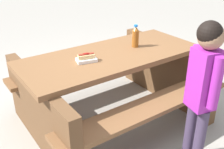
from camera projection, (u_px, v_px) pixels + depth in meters
ground_plane at (112, 118)px, 2.95m from camera, size 30.00×30.00×0.00m
picnic_table at (112, 82)px, 2.76m from camera, size 1.90×1.54×0.75m
soda_bottle at (135, 37)px, 2.76m from camera, size 0.07×0.07×0.23m
hotdog_tray at (86, 58)px, 2.44m from camera, size 0.21×0.16×0.08m
child_in_coat at (204, 80)px, 2.02m from camera, size 0.23×0.30×1.25m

